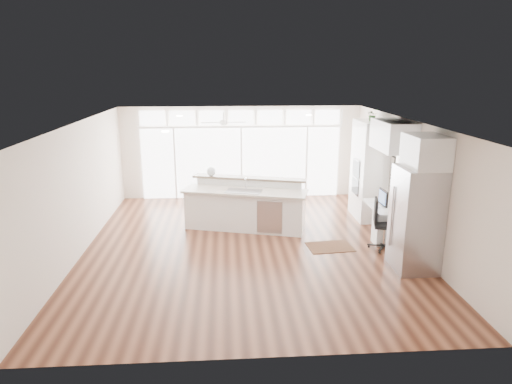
{
  "coord_description": "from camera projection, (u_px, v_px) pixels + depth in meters",
  "views": [
    {
      "loc": [
        -0.49,
        -9.31,
        3.77
      ],
      "look_at": [
        0.2,
        0.6,
        1.06
      ],
      "focal_mm": 32.0,
      "sensor_mm": 36.0,
      "label": 1
    }
  ],
  "objects": [
    {
      "name": "kitchen_island",
      "position": [
        245.0,
        205.0,
        10.93
      ],
      "size": [
        3.14,
        1.87,
        1.17
      ],
      "primitive_type": "cube",
      "rotation": [
        0.0,
        0.0,
        -0.28
      ],
      "color": "white",
      "rests_on": "floor"
    },
    {
      "name": "office_chair",
      "position": [
        385.0,
        225.0,
        9.69
      ],
      "size": [
        0.69,
        0.66,
        1.1
      ],
      "primitive_type": "cube",
      "rotation": [
        0.0,
        0.0,
        -0.25
      ],
      "color": "black",
      "rests_on": "floor"
    },
    {
      "name": "ceiling",
      "position": [
        248.0,
        122.0,
        9.27
      ],
      "size": [
        7.0,
        8.0,
        0.02
      ],
      "primitive_type": "cube",
      "color": "white",
      "rests_on": "wall_back"
    },
    {
      "name": "framed_photos",
      "position": [
        393.0,
        172.0,
        10.73
      ],
      "size": [
        0.06,
        0.22,
        0.8
      ],
      "primitive_type": "cube",
      "color": "black",
      "rests_on": "wall_right"
    },
    {
      "name": "ceiling_fan",
      "position": [
        224.0,
        118.0,
        11.99
      ],
      "size": [
        1.16,
        1.16,
        0.32
      ],
      "primitive_type": "cube",
      "color": "white",
      "rests_on": "ceiling"
    },
    {
      "name": "desk_nook",
      "position": [
        385.0,
        222.0,
        10.38
      ],
      "size": [
        0.72,
        1.3,
        0.76
      ],
      "primitive_type": "cube",
      "color": "white",
      "rests_on": "floor"
    },
    {
      "name": "recessed_lights",
      "position": [
        248.0,
        122.0,
        9.47
      ],
      "size": [
        3.4,
        3.0,
        0.02
      ],
      "primitive_type": "cube",
      "color": "silver",
      "rests_on": "ceiling"
    },
    {
      "name": "floor",
      "position": [
        249.0,
        246.0,
        9.99
      ],
      "size": [
        7.0,
        8.0,
        0.02
      ],
      "primitive_type": "cube",
      "color": "#482316",
      "rests_on": "ground"
    },
    {
      "name": "oven_cabinet",
      "position": [
        369.0,
        170.0,
        11.6
      ],
      "size": [
        0.64,
        1.2,
        2.5
      ],
      "primitive_type": "cube",
      "color": "white",
      "rests_on": "floor"
    },
    {
      "name": "rug",
      "position": [
        330.0,
        247.0,
        9.92
      ],
      "size": [
        1.01,
        0.78,
        0.01
      ],
      "primitive_type": "cube",
      "rotation": [
        0.0,
        0.0,
        0.1
      ],
      "color": "#371D11",
      "rests_on": "floor"
    },
    {
      "name": "wall_left",
      "position": [
        79.0,
        189.0,
        9.4
      ],
      "size": [
        0.04,
        8.0,
        2.7
      ],
      "primitive_type": "cube",
      "color": "silver",
      "rests_on": "floor"
    },
    {
      "name": "refrigerator",
      "position": [
        416.0,
        219.0,
        8.63
      ],
      "size": [
        0.76,
        0.9,
        2.0
      ],
      "primitive_type": "cube",
      "color": "#A6A6AA",
      "rests_on": "floor"
    },
    {
      "name": "glass_wall",
      "position": [
        241.0,
        163.0,
        13.5
      ],
      "size": [
        5.8,
        0.06,
        2.08
      ],
      "primitive_type": "cube",
      "color": "white",
      "rests_on": "wall_back"
    },
    {
      "name": "wall_right",
      "position": [
        410.0,
        184.0,
        9.86
      ],
      "size": [
        0.04,
        8.0,
        2.7
      ],
      "primitive_type": "cube",
      "color": "silver",
      "rests_on": "floor"
    },
    {
      "name": "upper_cabinets",
      "position": [
        393.0,
        136.0,
        9.87
      ],
      "size": [
        0.64,
        1.3,
        0.64
      ],
      "primitive_type": "cube",
      "color": "white",
      "rests_on": "wall_right"
    },
    {
      "name": "wall_front",
      "position": [
        265.0,
        265.0,
        5.78
      ],
      "size": [
        7.0,
        0.04,
        2.7
      ],
      "primitive_type": "cube",
      "color": "silver",
      "rests_on": "floor"
    },
    {
      "name": "wall_back",
      "position": [
        241.0,
        152.0,
        13.48
      ],
      "size": [
        7.0,
        0.04,
        2.7
      ],
      "primitive_type": "cube",
      "color": "silver",
      "rests_on": "floor"
    },
    {
      "name": "fridge_cabinet",
      "position": [
        426.0,
        151.0,
        8.29
      ],
      "size": [
        0.64,
        0.9,
        0.6
      ],
      "primitive_type": "cube",
      "color": "white",
      "rests_on": "wall_right"
    },
    {
      "name": "desk_window",
      "position": [
        403.0,
        171.0,
        10.1
      ],
      "size": [
        0.04,
        0.85,
        0.85
      ],
      "primitive_type": "cube",
      "color": "white",
      "rests_on": "wall_right"
    },
    {
      "name": "keyboard",
      "position": [
        375.0,
        206.0,
        10.26
      ],
      "size": [
        0.16,
        0.35,
        0.02
      ],
      "primitive_type": "cube",
      "rotation": [
        0.0,
        0.0,
        -0.08
      ],
      "color": "silver",
      "rests_on": "desk_nook"
    },
    {
      "name": "fishbowl",
      "position": [
        211.0,
        171.0,
        11.31
      ],
      "size": [
        0.29,
        0.29,
        0.22
      ],
      "primitive_type": "sphere",
      "rotation": [
        0.0,
        0.0,
        -0.4
      ],
      "color": "silver",
      "rests_on": "kitchen_island"
    },
    {
      "name": "transom_row",
      "position": [
        241.0,
        118.0,
        13.15
      ],
      "size": [
        5.9,
        0.06,
        0.4
      ],
      "primitive_type": "cube",
      "color": "white",
      "rests_on": "wall_back"
    },
    {
      "name": "potted_plant",
      "position": [
        372.0,
        116.0,
        11.24
      ],
      "size": [
        0.27,
        0.3,
        0.24
      ],
      "primitive_type": "imported",
      "rotation": [
        0.0,
        0.0,
        0.01
      ],
      "color": "#2F5E28",
      "rests_on": "oven_cabinet"
    },
    {
      "name": "monitor",
      "position": [
        383.0,
        198.0,
        10.23
      ],
      "size": [
        0.09,
        0.48,
        0.39
      ],
      "primitive_type": "cube",
      "rotation": [
        0.0,
        0.0,
        0.02
      ],
      "color": "black",
      "rests_on": "desk_nook"
    }
  ]
}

